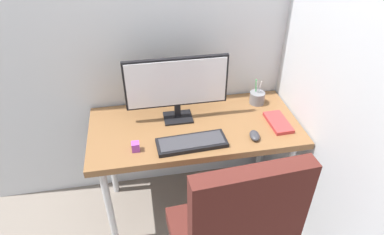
% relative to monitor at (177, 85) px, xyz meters
% --- Properties ---
extents(ground_plane, '(8.00, 8.00, 0.00)m').
position_rel_monitor_xyz_m(ground_plane, '(0.09, -0.09, -0.95)').
color(ground_plane, slate).
extents(wall_side_right, '(0.04, 2.18, 2.80)m').
position_rel_monitor_xyz_m(wall_side_right, '(0.76, -0.32, 0.45)').
color(wall_side_right, silver).
rests_on(wall_side_right, ground_plane).
extents(desk, '(1.28, 0.60, 0.71)m').
position_rel_monitor_xyz_m(desk, '(0.09, -0.09, -0.31)').
color(desk, brown).
rests_on(desk, ground_plane).
extents(monitor, '(0.62, 0.14, 0.41)m').
position_rel_monitor_xyz_m(monitor, '(0.00, 0.00, 0.00)').
color(monitor, black).
rests_on(monitor, desk).
extents(keyboard, '(0.40, 0.17, 0.03)m').
position_rel_monitor_xyz_m(keyboard, '(0.04, -0.28, -0.22)').
color(keyboard, black).
rests_on(keyboard, desk).
extents(mouse, '(0.07, 0.10, 0.04)m').
position_rel_monitor_xyz_m(mouse, '(0.41, -0.28, -0.22)').
color(mouse, '#333338').
rests_on(mouse, desk).
extents(pen_holder, '(0.10, 0.10, 0.17)m').
position_rel_monitor_xyz_m(pen_holder, '(0.55, 0.07, -0.20)').
color(pen_holder, slate).
rests_on(pen_holder, desk).
extents(notebook, '(0.12, 0.22, 0.02)m').
position_rel_monitor_xyz_m(notebook, '(0.60, -0.18, -0.23)').
color(notebook, '#B23333').
rests_on(notebook, desk).
extents(desk_clamp_accessory, '(0.04, 0.04, 0.05)m').
position_rel_monitor_xyz_m(desk_clamp_accessory, '(-0.27, -0.27, -0.21)').
color(desk_clamp_accessory, purple).
rests_on(desk_clamp_accessory, desk).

